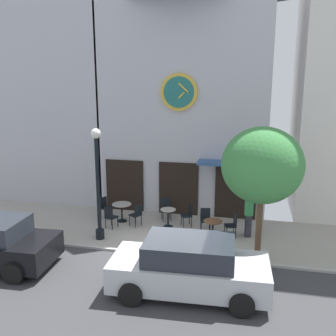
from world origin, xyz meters
name	(u,v)px	position (x,y,z in m)	size (l,w,h in m)	color
ground_plane	(159,273)	(0.00, -1.11, -0.02)	(25.16, 10.70, 0.13)	#9E998E
clock_building	(186,75)	(-0.44, 5.68, 5.97)	(7.36, 4.31, 11.50)	#B2B2BC
neighbor_building_left	(49,71)	(-7.42, 6.23, 6.18)	(6.77, 4.01, 12.36)	#B2B2BC
street_lamp	(98,184)	(-2.75, 0.89, 2.09)	(0.36, 0.36, 4.11)	black
street_tree	(262,166)	(2.94, 0.54, 3.13)	(2.56, 2.31, 4.36)	brown
cafe_table_leftmost	(122,208)	(-2.55, 2.77, 0.57)	(0.79, 0.79, 0.76)	black
cafe_table_center_left	(168,215)	(-0.53, 2.55, 0.49)	(0.61, 0.61, 0.75)	black
cafe_table_center	(213,227)	(1.33, 1.71, 0.51)	(0.68, 0.68, 0.74)	black
cafe_chair_facing_street	(205,218)	(0.97, 2.49, 0.53)	(0.47, 0.47, 0.90)	black
cafe_chair_left_end	(137,214)	(-1.79, 2.39, 0.53)	(0.54, 0.54, 0.90)	black
cafe_chair_curbside	(105,206)	(-3.38, 3.00, 0.53)	(0.52, 0.52, 0.90)	black
cafe_chair_under_awning	(166,208)	(-0.80, 3.36, 0.53)	(0.52, 0.52, 0.90)	black
cafe_chair_corner	(188,214)	(0.24, 2.83, 0.53)	(0.53, 0.53, 0.90)	black
cafe_chair_near_tree	(232,224)	(2.03, 2.12, 0.53)	(0.50, 0.50, 0.90)	black
cafe_chair_facing_wall	(110,216)	(-2.74, 1.92, 0.53)	(0.51, 0.51, 0.90)	black
pedestrian_green	(249,215)	(2.60, 2.30, 0.86)	(0.35, 0.35, 1.67)	#2D2D38
parked_car_silver	(189,267)	(1.08, -1.99, 0.76)	(4.38, 2.19, 1.55)	#B7BABF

